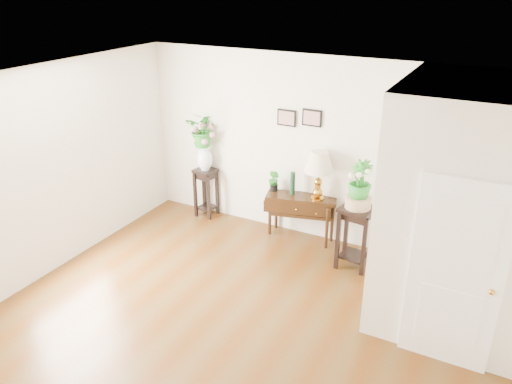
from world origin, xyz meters
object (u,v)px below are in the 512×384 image
Objects in this scene: console_table at (301,217)px; plant_stand_b at (355,237)px; plant_stand_a at (206,192)px; table_lamp at (318,178)px.

plant_stand_b is at bearing -37.10° from console_table.
console_table is 1.07m from plant_stand_b.
plant_stand_a is at bearing 171.53° from plant_stand_b.
plant_stand_a reaches higher than console_table.
console_table is 0.75m from table_lamp.
plant_stand_b is (0.73, -0.40, -0.61)m from table_lamp.
console_table is 1.17× the size of plant_stand_b.
plant_stand_a is at bearing 165.23° from console_table.
plant_stand_b is at bearing -28.99° from table_lamp.
plant_stand_a is (-1.73, 0.00, 0.06)m from console_table.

